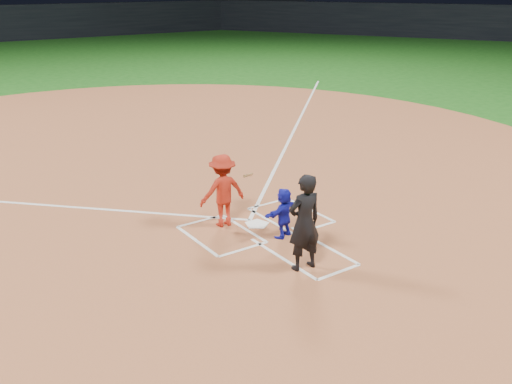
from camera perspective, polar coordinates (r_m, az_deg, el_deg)
ground at (r=13.23m, az=0.09°, el=-3.30°), size 120.00×120.00×0.00m
home_plate_dirt at (r=18.18m, az=-10.73°, el=3.06°), size 28.00×28.00×0.01m
stadium_wall_right at (r=59.64m, az=21.46°, el=15.53°), size 31.04×52.56×3.20m
home_plate at (r=13.22m, az=0.09°, el=-3.22°), size 0.60×0.60×0.02m
catcher at (r=12.42m, az=2.78°, el=-2.08°), size 1.09×0.66×1.12m
umpire at (r=10.93m, az=4.86°, el=-3.06°), size 0.74×0.52×1.95m
chalk_markings at (r=17.56m, az=-9.77°, el=2.53°), size 28.35×17.32×0.01m
batter_at_plate at (r=12.92m, az=-3.36°, el=0.15°), size 1.49×0.83×1.69m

